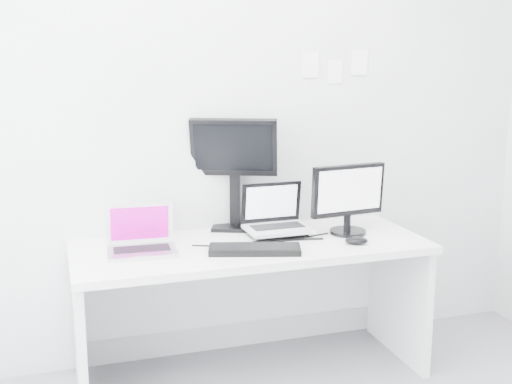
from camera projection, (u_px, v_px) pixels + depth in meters
back_wall at (232, 116)px, 3.50m from camera, size 3.60×0.00×3.60m
desk at (251, 310)px, 3.38m from camera, size 1.80×0.70×0.73m
macbook at (141, 229)px, 3.10m from camera, size 0.34×0.26×0.25m
speaker at (154, 221)px, 3.41m from camera, size 0.10×0.10×0.16m
dell_laptop at (278, 210)px, 3.41m from camera, size 0.34×0.27×0.28m
rear_monitor at (234, 173)px, 3.51m from camera, size 0.49×0.33×0.63m
samsung_monitor at (349, 198)px, 3.44m from camera, size 0.44×0.24×0.39m
keyboard at (255, 249)px, 3.15m from camera, size 0.47×0.28×0.03m
mouse at (357, 241)px, 3.28m from camera, size 0.14×0.11×0.04m
wall_note_0 at (310, 65)px, 3.57m from camera, size 0.10×0.00×0.14m
wall_note_1 at (335, 72)px, 3.62m from camera, size 0.09×0.00×0.13m
wall_note_2 at (359, 63)px, 3.66m from camera, size 0.10×0.00×0.14m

